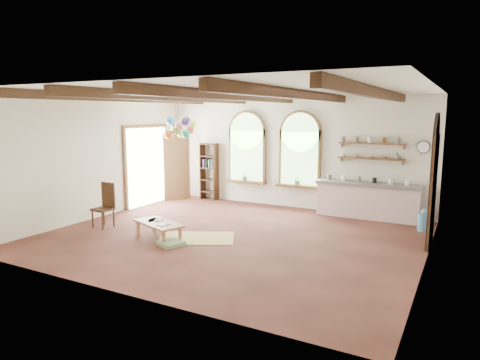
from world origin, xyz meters
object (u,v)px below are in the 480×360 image
Objects in this scene: balloon_cluster at (181,127)px; coffee_table at (158,224)px; side_chair at (104,214)px; kitchen_counter at (368,200)px.

coffee_table is at bearing -65.74° from balloon_cluster.
coffee_table is at bearing -3.88° from side_chair.
kitchen_counter is at bearing 36.33° from side_chair.
kitchen_counter is at bearing 48.39° from coffee_table.
coffee_table is at bearing -131.61° from kitchen_counter.
side_chair is 0.93× the size of balloon_cluster.
side_chair is (-5.42, -3.99, -0.17)m from kitchen_counter.
balloon_cluster reaches higher than kitchen_counter.
balloon_cluster reaches higher than side_chair.
balloon_cluster is at bearing 114.26° from coffee_table.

